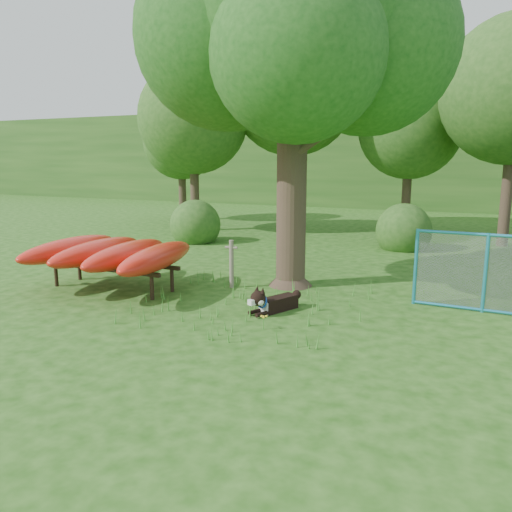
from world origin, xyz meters
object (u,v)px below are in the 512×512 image
at_px(kayak_rack, 111,253).
at_px(husky_dog, 272,302).
at_px(fence_section, 485,273).
at_px(oak_tree, 292,29).

xyz_separation_m(kayak_rack, husky_dog, (3.97, -0.16, -0.63)).
bearing_deg(kayak_rack, fence_section, 12.04).
bearing_deg(fence_section, husky_dog, -153.27).
height_order(kayak_rack, husky_dog, kayak_rack).
distance_m(kayak_rack, husky_dog, 4.02).
relative_size(kayak_rack, husky_dog, 3.05).
bearing_deg(husky_dog, oak_tree, 126.58).
height_order(husky_dog, fence_section, fence_section).
bearing_deg(husky_dog, fence_section, 48.92).
bearing_deg(oak_tree, husky_dog, -78.22).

